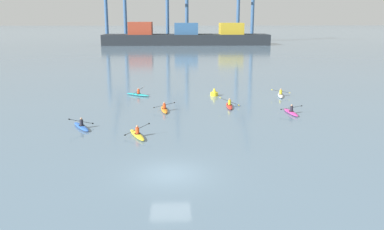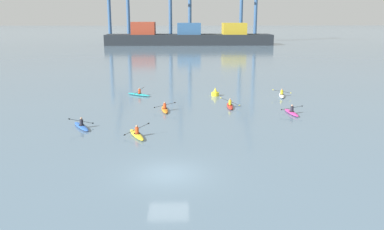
{
  "view_description": "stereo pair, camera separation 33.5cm",
  "coord_description": "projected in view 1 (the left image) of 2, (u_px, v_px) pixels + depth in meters",
  "views": [
    {
      "loc": [
        0.5,
        -23.35,
        9.33
      ],
      "look_at": [
        1.79,
        12.74,
        0.6
      ],
      "focal_mm": 38.38,
      "sensor_mm": 36.0,
      "label": 1
    },
    {
      "loc": [
        0.83,
        -23.36,
        9.33
      ],
      "look_at": [
        1.79,
        12.74,
        0.6
      ],
      "focal_mm": 38.38,
      "sensor_mm": 36.0,
      "label": 2
    }
  ],
  "objects": [
    {
      "name": "kayak_teal",
      "position": [
        138.0,
        94.0,
        49.29
      ],
      "size": [
        3.16,
        2.39,
        1.0
      ],
      "color": "teal",
      "rests_on": "ground"
    },
    {
      "name": "ground_plane",
      "position": [
        170.0,
        174.0,
        24.86
      ],
      "size": [
        800.0,
        800.0,
        0.0
      ],
      "primitive_type": "plane",
      "color": "slate"
    },
    {
      "name": "kayak_orange",
      "position": [
        164.0,
        109.0,
        41.4
      ],
      "size": [
        2.24,
        3.45,
        0.95
      ],
      "color": "orange",
      "rests_on": "ground"
    },
    {
      "name": "kayak_magenta",
      "position": [
        291.0,
        112.0,
        40.23
      ],
      "size": [
        2.26,
        3.45,
        0.95
      ],
      "color": "#C13384",
      "rests_on": "ground"
    },
    {
      "name": "channel_buoy",
      "position": [
        214.0,
        93.0,
        49.16
      ],
      "size": [
        0.9,
        0.9,
        1.0
      ],
      "color": "yellow",
      "rests_on": "ground"
    },
    {
      "name": "container_barge",
      "position": [
        186.0,
        37.0,
        136.66
      ],
      "size": [
        54.8,
        10.34,
        7.45
      ],
      "color": "#1E2328",
      "rests_on": "ground"
    },
    {
      "name": "kayak_yellow",
      "position": [
        137.0,
        134.0,
        32.59
      ],
      "size": [
        2.04,
        3.38,
        1.05
      ],
      "color": "yellow",
      "rests_on": "ground"
    },
    {
      "name": "kayak_white",
      "position": [
        281.0,
        95.0,
        48.97
      ],
      "size": [
        2.24,
        3.45,
        0.95
      ],
      "color": "silver",
      "rests_on": "ground"
    },
    {
      "name": "kayak_blue",
      "position": [
        81.0,
        126.0,
        35.0
      ],
      "size": [
        2.24,
        3.24,
        1.01
      ],
      "color": "#2856B2",
      "rests_on": "ground"
    },
    {
      "name": "kayak_red",
      "position": [
        229.0,
        105.0,
        43.14
      ],
      "size": [
        2.16,
        3.43,
        1.08
      ],
      "color": "red",
      "rests_on": "ground"
    }
  ]
}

